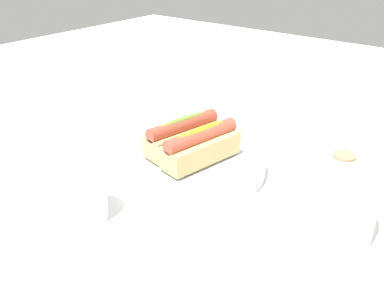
% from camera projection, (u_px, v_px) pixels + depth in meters
% --- Properties ---
extents(ground_plane, '(2.40, 2.40, 0.00)m').
position_uv_depth(ground_plane, '(186.00, 170.00, 0.79)').
color(ground_plane, white).
extents(serving_bowl, '(0.27, 0.27, 0.03)m').
position_uv_depth(serving_bowl, '(192.00, 161.00, 0.78)').
color(serving_bowl, silver).
rests_on(serving_bowl, ground_plane).
extents(hotdog_front, '(0.16, 0.08, 0.06)m').
position_uv_depth(hotdog_front, '(183.00, 135.00, 0.78)').
color(hotdog_front, '#DBB270').
rests_on(hotdog_front, serving_bowl).
extents(hotdog_back, '(0.16, 0.08, 0.06)m').
position_uv_depth(hotdog_back, '(201.00, 146.00, 0.74)').
color(hotdog_back, '#DBB270').
rests_on(hotdog_back, serving_bowl).
extents(water_glass, '(0.07, 0.07, 0.09)m').
position_uv_depth(water_glass, '(84.00, 196.00, 0.64)').
color(water_glass, white).
rests_on(water_glass, ground_plane).
extents(paper_towel_roll, '(0.11, 0.11, 0.13)m').
position_uv_depth(paper_towel_roll, '(337.00, 198.00, 0.59)').
color(paper_towel_roll, white).
rests_on(paper_towel_roll, ground_plane).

